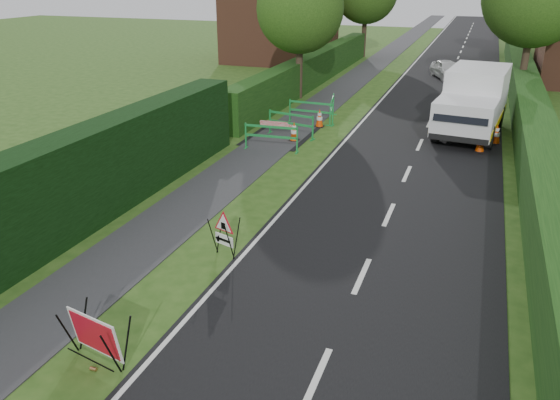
% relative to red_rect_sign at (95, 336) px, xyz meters
% --- Properties ---
extents(ground, '(120.00, 120.00, 0.00)m').
position_rel_red_rect_sign_xyz_m(ground, '(1.16, 3.38, -0.55)').
color(ground, '#294C15').
rests_on(ground, ground).
extents(road_surface, '(6.00, 90.00, 0.02)m').
position_rel_red_rect_sign_xyz_m(road_surface, '(3.66, 38.38, -0.54)').
color(road_surface, black).
rests_on(road_surface, ground).
extents(footpath, '(2.00, 90.00, 0.02)m').
position_rel_red_rect_sign_xyz_m(footpath, '(-1.84, 38.38, -0.54)').
color(footpath, '#2D2D30').
rests_on(footpath, ground).
extents(hedge_west_near, '(1.10, 18.00, 2.50)m').
position_rel_red_rect_sign_xyz_m(hedge_west_near, '(-3.84, 3.38, -0.55)').
color(hedge_west_near, black).
rests_on(hedge_west_near, ground).
extents(hedge_west_far, '(1.00, 24.00, 1.80)m').
position_rel_red_rect_sign_xyz_m(hedge_west_far, '(-3.84, 25.38, -0.55)').
color(hedge_west_far, '#14380F').
rests_on(hedge_west_far, ground).
extents(hedge_east, '(1.20, 50.00, 1.50)m').
position_rel_red_rect_sign_xyz_m(hedge_east, '(7.66, 19.38, -0.55)').
color(hedge_east, '#14380F').
rests_on(hedge_east, ground).
extents(house_west, '(7.50, 7.40, 7.88)m').
position_rel_red_rect_sign_xyz_m(house_west, '(-8.84, 33.38, 2.35)').
color(house_west, brown).
rests_on(house_west, ground).
extents(tree_nw, '(4.40, 4.40, 6.70)m').
position_rel_red_rect_sign_xyz_m(tree_nw, '(-3.44, 21.38, 3.94)').
color(tree_nw, '#2D2116').
rests_on(tree_nw, ground).
extents(tree_fe, '(4.20, 4.20, 6.33)m').
position_rel_red_rect_sign_xyz_m(tree_fe, '(7.56, 41.38, 3.68)').
color(tree_fe, '#2D2116').
rests_on(tree_fe, ground).
extents(red_rect_sign, '(1.22, 0.88, 0.95)m').
position_rel_red_rect_sign_xyz_m(red_rect_sign, '(0.00, 0.00, 0.00)').
color(red_rect_sign, black).
rests_on(red_rect_sign, ground).
extents(triangle_sign, '(0.84, 0.84, 0.98)m').
position_rel_red_rect_sign_xyz_m(triangle_sign, '(0.39, 4.18, 0.14)').
color(triangle_sign, black).
rests_on(triangle_sign, ground).
extents(works_van, '(2.81, 5.87, 2.58)m').
position_rel_red_rect_sign_xyz_m(works_van, '(5.38, 17.37, 0.82)').
color(works_van, silver).
rests_on(works_van, ground).
extents(traffic_cone_0, '(0.38, 0.38, 0.79)m').
position_rel_red_rect_sign_xyz_m(traffic_cone_0, '(5.85, 14.80, -0.15)').
color(traffic_cone_0, black).
rests_on(traffic_cone_0, ground).
extents(traffic_cone_1, '(0.38, 0.38, 0.79)m').
position_rel_red_rect_sign_xyz_m(traffic_cone_1, '(6.41, 16.11, -0.15)').
color(traffic_cone_1, black).
rests_on(traffic_cone_1, ground).
extents(traffic_cone_2, '(0.38, 0.38, 0.79)m').
position_rel_red_rect_sign_xyz_m(traffic_cone_2, '(5.71, 19.92, -0.15)').
color(traffic_cone_2, black).
rests_on(traffic_cone_2, ground).
extents(traffic_cone_3, '(0.38, 0.38, 0.79)m').
position_rel_red_rect_sign_xyz_m(traffic_cone_3, '(-1.11, 13.75, -0.15)').
color(traffic_cone_3, black).
rests_on(traffic_cone_3, ground).
extents(traffic_cone_4, '(0.38, 0.38, 0.79)m').
position_rel_red_rect_sign_xyz_m(traffic_cone_4, '(-0.76, 16.13, -0.15)').
color(traffic_cone_4, black).
rests_on(traffic_cone_4, ground).
extents(ped_barrier_0, '(2.08, 0.50, 1.00)m').
position_rel_red_rect_sign_xyz_m(ped_barrier_0, '(-1.51, 12.25, 0.08)').
color(ped_barrier_0, '#188838').
rests_on(ped_barrier_0, ground).
extents(ped_barrier_1, '(2.09, 0.74, 1.00)m').
position_rel_red_rect_sign_xyz_m(ped_barrier_1, '(-1.43, 14.28, 0.08)').
color(ped_barrier_1, '#188838').
rests_on(ped_barrier_1, ground).
extents(ped_barrier_2, '(2.07, 0.44, 1.00)m').
position_rel_red_rect_sign_xyz_m(ped_barrier_2, '(-1.28, 16.56, 0.08)').
color(ped_barrier_2, '#188838').
rests_on(ped_barrier_2, ground).
extents(ped_barrier_3, '(0.74, 2.09, 1.00)m').
position_rel_red_rect_sign_xyz_m(ped_barrier_3, '(-0.57, 17.44, 0.08)').
color(ped_barrier_3, '#188838').
rests_on(ped_barrier_3, ground).
extents(redwhite_plank, '(1.50, 0.10, 0.25)m').
position_rel_red_rect_sign_xyz_m(redwhite_plank, '(-2.01, 14.29, -0.55)').
color(redwhite_plank, red).
rests_on(redwhite_plank, ground).
extents(litter_can, '(0.12, 0.07, 0.07)m').
position_rel_red_rect_sign_xyz_m(litter_can, '(0.05, -0.22, -0.55)').
color(litter_can, '#BF7F4C').
rests_on(litter_can, ground).
extents(hatchback_car, '(2.53, 3.56, 1.13)m').
position_rel_red_rect_sign_xyz_m(hatchback_car, '(3.47, 29.97, 0.02)').
color(hatchback_car, silver).
rests_on(hatchback_car, ground).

